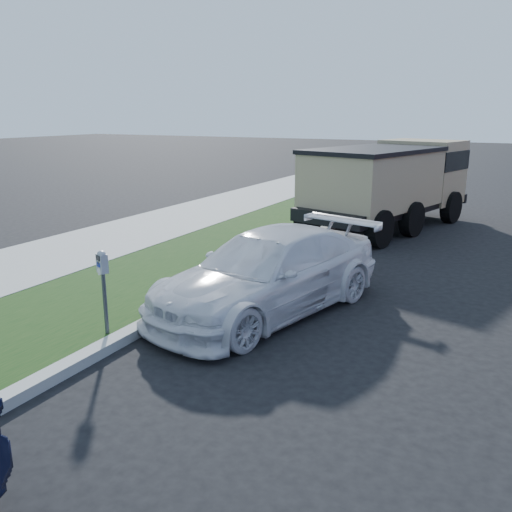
% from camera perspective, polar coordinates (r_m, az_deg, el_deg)
% --- Properties ---
extents(ground, '(120.00, 120.00, 0.00)m').
position_cam_1_polar(ground, '(7.90, 5.83, -9.91)').
color(ground, black).
rests_on(ground, ground).
extents(streetside, '(6.12, 50.00, 0.15)m').
position_cam_1_polar(streetside, '(12.33, -15.29, -0.85)').
color(streetside, '#96968E').
rests_on(streetside, ground).
extents(parking_meter, '(0.21, 0.17, 1.28)m').
position_cam_1_polar(parking_meter, '(8.11, -15.81, -1.86)').
color(parking_meter, '#3F4247').
rests_on(parking_meter, ground).
extents(white_wagon, '(3.06, 5.05, 1.37)m').
position_cam_1_polar(white_wagon, '(9.18, 1.46, -1.68)').
color(white_wagon, silver).
rests_on(white_wagon, ground).
extents(dump_truck, '(3.86, 6.65, 2.46)m').
position_cam_1_polar(dump_truck, '(16.47, 14.08, 7.77)').
color(dump_truck, black).
rests_on(dump_truck, ground).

